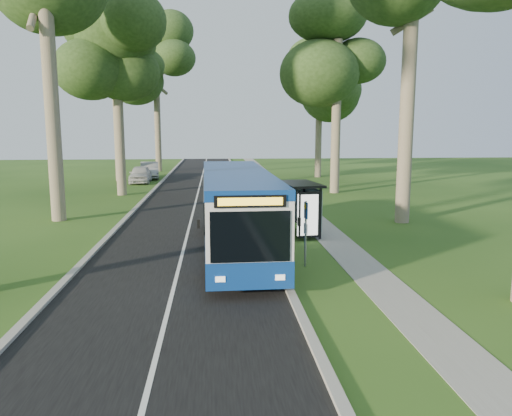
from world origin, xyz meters
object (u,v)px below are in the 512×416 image
Objects in this scene: bus at (237,210)px; car_white at (140,174)px; bus_stop_sign at (306,226)px; litter_bin at (280,220)px; bus_shelter at (304,200)px; car_silver at (150,170)px.

bus is 2.71× the size of car_white.
bus_stop_sign is 6.40m from litter_bin.
bus_stop_sign is 29.68m from car_white.
bus_stop_sign is (2.33, -2.46, -0.18)m from bus.
bus_shelter is 28.82m from car_silver.
bus_stop_sign is 0.79× the size of bus_shelter.
car_silver is (0.34, 3.80, 0.03)m from car_white.
bus is 26.63m from car_white.
bus is 4.63m from litter_bin.
bus is at bearing -150.33° from bus_shelter.
car_white is (-7.49, 25.54, -0.89)m from bus.
bus_shelter is at bearing 36.51° from bus.
car_silver is at bearing 102.48° from bus.
litter_bin is at bearing -76.95° from car_silver.
bus_shelter is at bearing -57.59° from litter_bin.
car_white is (-9.82, 28.00, -0.72)m from bus_stop_sign.
bus_shelter reaches higher than litter_bin.
litter_bin is 0.21× the size of car_silver.
bus is 2.52× the size of car_silver.
bus_stop_sign reaches higher than litter_bin.
litter_bin is (-0.90, 1.42, -1.18)m from bus_shelter.
car_silver is (-7.15, 29.34, -0.86)m from bus.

